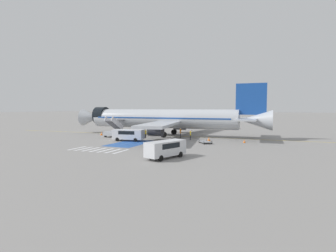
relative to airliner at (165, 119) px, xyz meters
The scene contains 23 objects.
ground_plane 3.71m from the airliner, 157.46° to the left, with size 600.00×600.00×0.00m, color gray.
apron_leadline_yellow 3.48m from the airliner, behind, with size 0.20×74.27×0.01m, color gold.
apron_stand_patch_blue 12.97m from the airliner, 92.91° to the right, with size 4.81×8.61×0.01m, color #2856A8.
apron_walkway_bar_0 20.54m from the airliner, 103.81° to the right, with size 0.44×3.60×0.01m, color silver.
apron_walkway_bar_1 20.29m from the airliner, 100.47° to the right, with size 0.44×3.60×0.01m, color silver.
apron_walkway_bar_2 20.11m from the airliner, 97.06° to the right, with size 0.44×3.60×0.01m, color silver.
apron_walkway_bar_3 20.00m from the airliner, 93.60° to the right, with size 0.44×3.60×0.01m, color silver.
apron_walkway_bar_4 19.96m from the airliner, 90.10° to the right, with size 0.44×3.60×0.01m, color silver.
apron_walkway_bar_5 20.00m from the airliner, 86.61° to the right, with size 0.44×3.60×0.01m, color silver.
apron_walkway_bar_6 20.10m from the airliner, 83.15° to the right, with size 0.44×3.60×0.01m, color silver.
airliner is the anchor object (origin of this frame).
boarding_stairs_forward 10.29m from the airliner, 151.49° to the right, with size 2.38×5.30×4.04m.
fuel_tanker 22.87m from the airliner, 78.31° to the left, with size 9.29×2.68×3.49m.
service_van_0 10.43m from the airliner, 104.01° to the right, with size 5.49×2.88×1.94m.
service_van_1 23.62m from the airliner, 66.31° to the right, with size 3.45×5.36×1.94m.
baggage_cart 13.36m from the airliner, 36.85° to the right, with size 2.72×2.99×0.87m.
ground_crew_0 5.53m from the airliner, 31.23° to the right, with size 0.41×0.49×1.87m.
ground_crew_1 6.05m from the airliner, 107.76° to the right, with size 0.39×0.49×1.61m.
ground_crew_2 8.52m from the airliner, 33.03° to the right, with size 0.35×0.48×1.69m.
ground_crew_3 5.08m from the airliner, 135.56° to the right, with size 0.49×0.40×1.79m.
traffic_cone_0 16.99m from the airliner, 15.99° to the right, with size 0.43×0.43×0.48m.
traffic_cone_1 11.70m from the airliner, 25.08° to the right, with size 0.59×0.59×0.66m.
traffic_cone_2 13.47m from the airliner, 162.38° to the right, with size 0.61×0.61×0.68m.
Camera 1 is at (22.24, -48.74, 5.65)m, focal length 28.00 mm.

